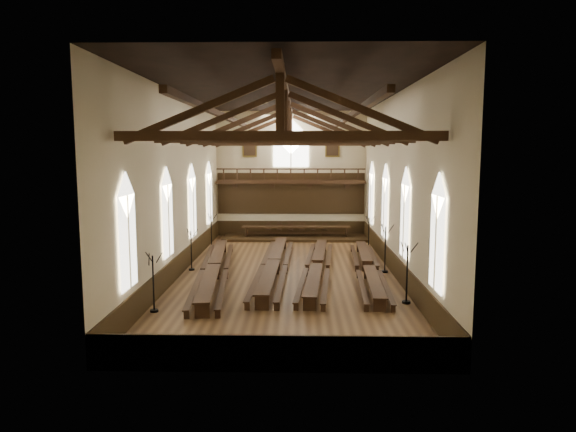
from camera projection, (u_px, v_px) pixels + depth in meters
name	position (u px, v px, depth m)	size (l,w,h in m)	color
ground	(287.00, 273.00, 28.91)	(26.00, 26.00, 0.00)	brown
room_walls	(287.00, 158.00, 28.09)	(26.00, 26.00, 26.00)	beige
wainscot_band	(287.00, 263.00, 28.83)	(12.00, 26.00, 1.20)	#33230F
side_windows	(287.00, 208.00, 28.43)	(11.85, 19.80, 4.50)	white
end_window	(291.00, 146.00, 40.78)	(2.80, 0.12, 3.80)	white
minstrels_gallery	(291.00, 188.00, 40.97)	(11.80, 1.24, 3.70)	#372211
portraits	(291.00, 148.00, 40.80)	(7.75, 0.09, 1.45)	brown
roof_trusses	(287.00, 126.00, 27.86)	(11.70, 25.70, 2.80)	#372211
refectory_row_a	(214.00, 267.00, 28.01)	(2.23, 14.70, 0.77)	#372211
refectory_row_b	(274.00, 263.00, 29.11)	(1.77, 14.69, 0.78)	#372211
refectory_row_c	(317.00, 265.00, 28.74)	(1.98, 14.14, 0.71)	#372211
refectory_row_d	(368.00, 266.00, 28.50)	(1.74, 13.86, 0.68)	#372211
dais	(296.00, 238.00, 40.19)	(11.40, 3.12, 0.21)	#33230F
high_table	(296.00, 228.00, 40.09)	(8.47, 1.13, 0.79)	#372211
high_chairs	(296.00, 228.00, 40.92)	(4.93, 0.44, 0.93)	#372211
candelabrum_left_near	(154.00, 294.00, 21.95)	(0.77, 0.77, 2.61)	black
candelabrum_left_mid	(191.00, 258.00, 29.62)	(0.68, 0.74, 2.43)	black
candelabrum_left_far	(211.00, 238.00, 36.36)	(0.69, 0.75, 2.47)	black
candelabrum_right_near	(407.00, 285.00, 23.17)	(0.81, 0.86, 2.84)	black
candelabrum_right_mid	(385.00, 258.00, 29.07)	(0.77, 0.85, 2.79)	black
candelabrum_right_far	(369.00, 239.00, 35.95)	(0.67, 0.72, 2.36)	black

